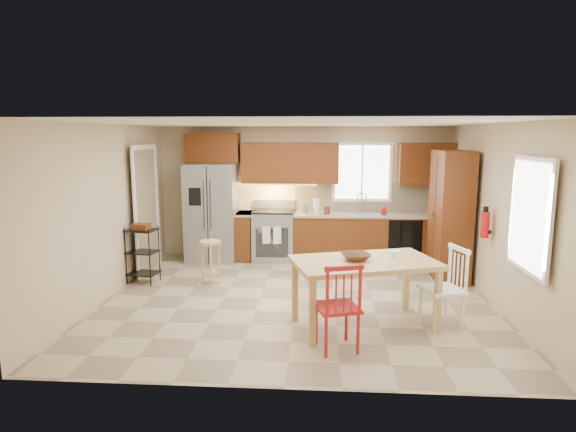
# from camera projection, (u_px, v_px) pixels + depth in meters

# --- Properties ---
(floor) EXTENTS (5.50, 5.50, 0.00)m
(floor) POSITION_uv_depth(u_px,v_px,m) (297.00, 299.00, 6.95)
(floor) COLOR tan
(floor) RESTS_ON ground
(ceiling) EXTENTS (5.50, 5.00, 0.02)m
(ceiling) POSITION_uv_depth(u_px,v_px,m) (298.00, 123.00, 6.53)
(ceiling) COLOR silver
(ceiling) RESTS_ON ground
(wall_back) EXTENTS (5.50, 0.02, 2.50)m
(wall_back) POSITION_uv_depth(u_px,v_px,m) (304.00, 193.00, 9.20)
(wall_back) COLOR #CCB793
(wall_back) RESTS_ON ground
(wall_front) EXTENTS (5.50, 0.02, 2.50)m
(wall_front) POSITION_uv_depth(u_px,v_px,m) (284.00, 259.00, 4.28)
(wall_front) COLOR #CCB793
(wall_front) RESTS_ON ground
(wall_left) EXTENTS (0.02, 5.00, 2.50)m
(wall_left) POSITION_uv_depth(u_px,v_px,m) (107.00, 212.00, 6.92)
(wall_left) COLOR #CCB793
(wall_left) RESTS_ON ground
(wall_right) EXTENTS (0.02, 5.00, 2.50)m
(wall_right) POSITION_uv_depth(u_px,v_px,m) (498.00, 216.00, 6.56)
(wall_right) COLOR #CCB793
(wall_right) RESTS_ON ground
(refrigerator) EXTENTS (0.92, 0.75, 1.82)m
(refrigerator) POSITION_uv_depth(u_px,v_px,m) (212.00, 212.00, 9.00)
(refrigerator) COLOR gray
(refrigerator) RESTS_ON floor
(range_stove) EXTENTS (0.76, 0.63, 0.92)m
(range_stove) POSITION_uv_depth(u_px,v_px,m) (274.00, 236.00, 9.06)
(range_stove) COLOR gray
(range_stove) RESTS_ON floor
(base_cabinet_narrow) EXTENTS (0.30, 0.60, 0.90)m
(base_cabinet_narrow) POSITION_uv_depth(u_px,v_px,m) (245.00, 236.00, 9.11)
(base_cabinet_narrow) COLOR #582B10
(base_cabinet_narrow) RESTS_ON floor
(base_cabinet_run) EXTENTS (2.92, 0.60, 0.90)m
(base_cabinet_run) POSITION_uv_depth(u_px,v_px,m) (372.00, 238.00, 8.95)
(base_cabinet_run) COLOR #582B10
(base_cabinet_run) RESTS_ON floor
(dishwasher) EXTENTS (0.60, 0.02, 0.78)m
(dishwasher) POSITION_uv_depth(u_px,v_px,m) (405.00, 242.00, 8.63)
(dishwasher) COLOR black
(dishwasher) RESTS_ON floor
(backsplash) EXTENTS (2.92, 0.03, 0.55)m
(backsplash) POSITION_uv_depth(u_px,v_px,m) (371.00, 197.00, 9.11)
(backsplash) COLOR beige
(backsplash) RESTS_ON wall_back
(upper_over_fridge) EXTENTS (1.00, 0.35, 0.55)m
(upper_over_fridge) POSITION_uv_depth(u_px,v_px,m) (213.00, 148.00, 9.00)
(upper_over_fridge) COLOR #5C2D0F
(upper_over_fridge) RESTS_ON wall_back
(upper_left_block) EXTENTS (1.80, 0.35, 0.75)m
(upper_left_block) POSITION_uv_depth(u_px,v_px,m) (290.00, 163.00, 8.95)
(upper_left_block) COLOR #5C2D0F
(upper_left_block) RESTS_ON wall_back
(upper_right_block) EXTENTS (1.00, 0.35, 0.75)m
(upper_right_block) POSITION_uv_depth(u_px,v_px,m) (426.00, 164.00, 8.78)
(upper_right_block) COLOR #5C2D0F
(upper_right_block) RESTS_ON wall_back
(window_back) EXTENTS (1.12, 0.04, 1.12)m
(window_back) POSITION_uv_depth(u_px,v_px,m) (362.00, 172.00, 9.04)
(window_back) COLOR white
(window_back) RESTS_ON wall_back
(sink) EXTENTS (0.62, 0.46, 0.16)m
(sink) POSITION_uv_depth(u_px,v_px,m) (362.00, 216.00, 8.90)
(sink) COLOR gray
(sink) RESTS_ON base_cabinet_run
(undercab_glow) EXTENTS (1.60, 0.30, 0.01)m
(undercab_glow) POSITION_uv_depth(u_px,v_px,m) (274.00, 184.00, 9.01)
(undercab_glow) COLOR #FFBF66
(undercab_glow) RESTS_ON wall_back
(soap_bottle) EXTENTS (0.09, 0.09, 0.19)m
(soap_bottle) POSITION_uv_depth(u_px,v_px,m) (384.00, 210.00, 8.75)
(soap_bottle) COLOR red
(soap_bottle) RESTS_ON base_cabinet_run
(paper_towel) EXTENTS (0.12, 0.12, 0.28)m
(paper_towel) POSITION_uv_depth(u_px,v_px,m) (316.00, 206.00, 8.87)
(paper_towel) COLOR white
(paper_towel) RESTS_ON base_cabinet_run
(canister_steel) EXTENTS (0.11, 0.11, 0.18)m
(canister_steel) POSITION_uv_depth(u_px,v_px,m) (306.00, 209.00, 8.90)
(canister_steel) COLOR gray
(canister_steel) RESTS_ON base_cabinet_run
(canister_wood) EXTENTS (0.10, 0.10, 0.14)m
(canister_wood) POSITION_uv_depth(u_px,v_px,m) (327.00, 210.00, 8.84)
(canister_wood) COLOR #502915
(canister_wood) RESTS_ON base_cabinet_run
(pantry) EXTENTS (0.50, 0.95, 2.10)m
(pantry) POSITION_uv_depth(u_px,v_px,m) (450.00, 216.00, 7.79)
(pantry) COLOR #582B10
(pantry) RESTS_ON floor
(fire_extinguisher) EXTENTS (0.12, 0.12, 0.36)m
(fire_extinguisher) POSITION_uv_depth(u_px,v_px,m) (485.00, 225.00, 6.74)
(fire_extinguisher) COLOR red
(fire_extinguisher) RESTS_ON wall_right
(window_right) EXTENTS (0.04, 1.02, 1.32)m
(window_right) POSITION_uv_depth(u_px,v_px,m) (531.00, 216.00, 5.40)
(window_right) COLOR white
(window_right) RESTS_ON wall_right
(doorway) EXTENTS (0.04, 0.95, 2.10)m
(doorway) POSITION_uv_depth(u_px,v_px,m) (145.00, 211.00, 8.23)
(doorway) COLOR #8C7A59
(doorway) RESTS_ON wall_left
(dining_table) EXTENTS (1.91, 1.42, 0.83)m
(dining_table) POSITION_uv_depth(u_px,v_px,m) (364.00, 294.00, 5.89)
(dining_table) COLOR tan
(dining_table) RESTS_ON floor
(chair_red) EXTENTS (0.59, 0.59, 1.00)m
(chair_red) POSITION_uv_depth(u_px,v_px,m) (337.00, 306.00, 5.26)
(chair_red) COLOR #A4191B
(chair_red) RESTS_ON floor
(chair_white) EXTENTS (0.59, 0.59, 1.00)m
(chair_white) POSITION_uv_depth(u_px,v_px,m) (442.00, 288.00, 5.86)
(chair_white) COLOR white
(chair_white) RESTS_ON floor
(table_bowl) EXTENTS (0.43, 0.43, 0.08)m
(table_bowl) POSITION_uv_depth(u_px,v_px,m) (356.00, 260.00, 5.83)
(table_bowl) COLOR #502915
(table_bowl) RESTS_ON dining_table
(table_jar) EXTENTS (0.17, 0.17, 0.16)m
(table_jar) POSITION_uv_depth(u_px,v_px,m) (395.00, 256.00, 5.90)
(table_jar) COLOR white
(table_jar) RESTS_ON dining_table
(bar_stool) EXTENTS (0.43, 0.43, 0.70)m
(bar_stool) POSITION_uv_depth(u_px,v_px,m) (211.00, 263.00, 7.59)
(bar_stool) COLOR tan
(bar_stool) RESTS_ON floor
(utility_cart) EXTENTS (0.50, 0.42, 0.90)m
(utility_cart) POSITION_uv_depth(u_px,v_px,m) (143.00, 255.00, 7.67)
(utility_cart) COLOR black
(utility_cart) RESTS_ON floor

